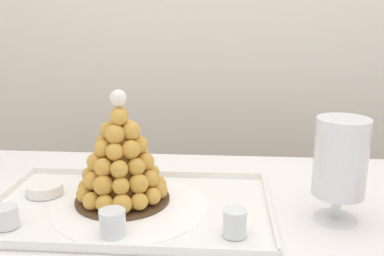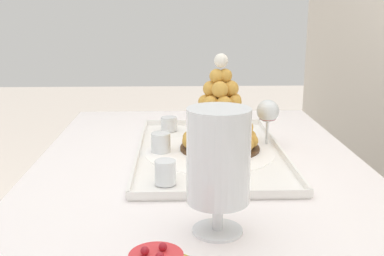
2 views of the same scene
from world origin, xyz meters
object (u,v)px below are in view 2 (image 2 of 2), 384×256
object	(u,v)px
dessert_cup_left	(169,124)
macaron_goblet	(218,159)
dessert_cup_centre	(165,173)
wine_glass	(268,113)
dessert_cup_mid_left	(161,143)
creme_brulee_ramekin	(222,127)
serving_tray	(210,153)
croquembouche	(220,114)

from	to	relation	value
dessert_cup_left	macaron_goblet	world-z (taller)	macaron_goblet
dessert_cup_centre	wine_glass	size ratio (longest dim) A/B	0.41
dessert_cup_mid_left	creme_brulee_ramekin	xyz separation A→B (m)	(-0.23, 0.20, -0.01)
dessert_cup_left	macaron_goblet	size ratio (longest dim) A/B	0.22
dessert_cup_left	dessert_cup_mid_left	xyz separation A→B (m)	(0.24, -0.02, 0.00)
serving_tray	wine_glass	world-z (taller)	wine_glass
dessert_cup_mid_left	wine_glass	xyz separation A→B (m)	(-0.08, 0.33, 0.07)
croquembouche	wine_glass	bearing A→B (deg)	112.12
dessert_cup_centre	macaron_goblet	distance (m)	0.28
wine_glass	dessert_cup_centre	bearing A→B (deg)	-42.18
croquembouche	wine_glass	xyz separation A→B (m)	(-0.06, 0.15, -0.01)
croquembouche	macaron_goblet	world-z (taller)	croquembouche
dessert_cup_left	creme_brulee_ramekin	distance (m)	0.18
serving_tray	creme_brulee_ramekin	distance (m)	0.25
serving_tray	croquembouche	xyz separation A→B (m)	(-0.03, 0.03, 0.11)
macaron_goblet	wine_glass	world-z (taller)	macaron_goblet
dessert_cup_centre	creme_brulee_ramekin	size ratio (longest dim) A/B	0.63
dessert_cup_mid_left	macaron_goblet	world-z (taller)	macaron_goblet
dessert_cup_mid_left	macaron_goblet	xyz separation A→B (m)	(0.49, 0.12, 0.11)
creme_brulee_ramekin	macaron_goblet	bearing A→B (deg)	-6.09
dessert_cup_mid_left	macaron_goblet	bearing A→B (deg)	13.97
croquembouche	creme_brulee_ramekin	world-z (taller)	croquembouche
dessert_cup_mid_left	dessert_cup_centre	world-z (taller)	dessert_cup_centre
dessert_cup_centre	creme_brulee_ramekin	distance (m)	0.52
croquembouche	wine_glass	size ratio (longest dim) A/B	1.97
creme_brulee_ramekin	dessert_cup_mid_left	bearing A→B (deg)	-40.82
dessert_cup_centre	creme_brulee_ramekin	bearing A→B (deg)	159.65
serving_tray	croquembouche	distance (m)	0.12
dessert_cup_left	dessert_cup_centre	world-z (taller)	dessert_cup_centre
dessert_cup_left	macaron_goblet	xyz separation A→B (m)	(0.74, 0.10, 0.12)
dessert_cup_centre	croquembouche	bearing A→B (deg)	150.75
dessert_cup_centre	creme_brulee_ramekin	world-z (taller)	dessert_cup_centre
croquembouche	dessert_cup_centre	world-z (taller)	croquembouche
dessert_cup_centre	macaron_goblet	xyz separation A→B (m)	(0.24, 0.10, 0.11)
dessert_cup_mid_left	creme_brulee_ramekin	world-z (taller)	dessert_cup_mid_left
serving_tray	croquembouche	size ratio (longest dim) A/B	2.40
serving_tray	dessert_cup_centre	world-z (taller)	dessert_cup_centre
serving_tray	dessert_cup_centre	distance (m)	0.28
serving_tray	dessert_cup_mid_left	world-z (taller)	dessert_cup_mid_left
croquembouche	dessert_cup_mid_left	bearing A→B (deg)	-83.60
croquembouche	creme_brulee_ramekin	xyz separation A→B (m)	(-0.21, 0.03, -0.09)
serving_tray	wine_glass	bearing A→B (deg)	115.84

